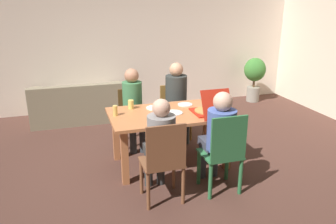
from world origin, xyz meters
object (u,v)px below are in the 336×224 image
at_px(plate_1, 173,113).
at_px(chair_2, 174,108).
at_px(dining_table, 170,120).
at_px(drinking_glass_0, 131,104).
at_px(person_3, 133,102).
at_px(plate_2, 185,104).
at_px(person_1, 219,132).
at_px(person_2, 177,95).
at_px(pizza_box_0, 209,110).
at_px(drinking_glass_1, 115,111).
at_px(chair_3, 132,115).
at_px(couch, 79,106).
at_px(chair_0, 164,160).
at_px(potted_plant, 255,74).
at_px(plate_0, 155,108).
at_px(person_0, 160,141).
at_px(chair_1, 224,152).

bearing_deg(plate_1, chair_2, 71.09).
xyz_separation_m(dining_table, drinking_glass_0, (-0.47, 0.31, 0.18)).
bearing_deg(chair_2, person_3, -165.02).
height_order(dining_table, plate_2, plate_2).
height_order(person_1, person_2, person_2).
relative_size(person_2, drinking_glass_0, 10.14).
height_order(pizza_box_0, plate_1, pizza_box_0).
bearing_deg(drinking_glass_1, chair_3, 65.44).
height_order(drinking_glass_1, couch, drinking_glass_1).
xyz_separation_m(person_1, plate_2, (-0.06, 1.00, 0.04)).
distance_m(chair_0, plate_1, 0.96).
bearing_deg(chair_2, plate_1, -108.91).
distance_m(pizza_box_0, drinking_glass_1, 1.23).
bearing_deg(chair_3, plate_2, -44.02).
bearing_deg(potted_plant, person_2, -146.21).
xyz_separation_m(person_1, couch, (-1.47, 2.99, -0.45)).
relative_size(chair_3, drinking_glass_1, 6.36).
relative_size(person_3, couch, 0.70).
height_order(dining_table, pizza_box_0, pizza_box_0).
xyz_separation_m(chair_0, drinking_glass_0, (-0.12, 1.21, 0.28)).
relative_size(plate_0, potted_plant, 0.24).
relative_size(pizza_box_0, drinking_glass_1, 4.22).
bearing_deg(dining_table, chair_3, 111.39).
bearing_deg(pizza_box_0, couch, 122.75).
bearing_deg(pizza_box_0, chair_2, 95.41).
distance_m(person_3, pizza_box_0, 1.26).
bearing_deg(pizza_box_0, plate_1, 160.07).
distance_m(person_2, couch, 2.10).
xyz_separation_m(chair_3, pizza_box_0, (0.82, -1.09, 0.34)).
height_order(plate_0, plate_2, same).
relative_size(plate_0, plate_2, 1.12).
bearing_deg(drinking_glass_1, person_1, -37.48).
distance_m(person_3, drinking_glass_0, 0.46).
xyz_separation_m(person_0, plate_0, (0.20, 0.98, 0.06)).
distance_m(chair_2, plate_2, 0.73).
bearing_deg(drinking_glass_0, person_1, -51.69).
bearing_deg(chair_3, chair_0, -90.00).
xyz_separation_m(chair_1, person_2, (0.00, 1.71, 0.22)).
xyz_separation_m(chair_1, drinking_glass_0, (-0.83, 1.20, 0.29)).
relative_size(person_3, plate_1, 4.85).
relative_size(person_0, plate_1, 4.79).
distance_m(drinking_glass_1, potted_plant, 4.10).
bearing_deg(couch, potted_plant, 1.85).
xyz_separation_m(dining_table, chair_2, (0.37, 0.94, -0.14)).
bearing_deg(person_0, plate_1, 61.48).
bearing_deg(pizza_box_0, plate_0, 144.67).
height_order(person_2, person_3, person_2).
distance_m(person_1, pizza_box_0, 0.56).
distance_m(drinking_glass_0, drinking_glass_1, 0.34).
bearing_deg(chair_2, drinking_glass_1, -141.81).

